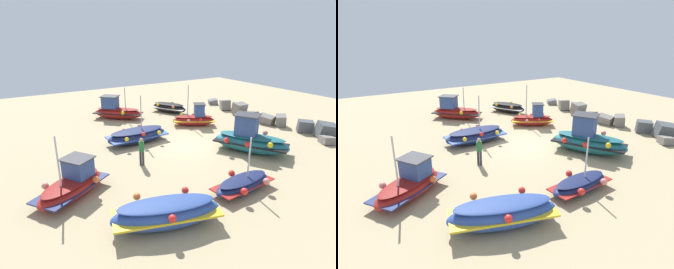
{
  "view_description": "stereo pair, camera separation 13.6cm",
  "coord_description": "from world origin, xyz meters",
  "views": [
    {
      "loc": [
        15.2,
        -11.07,
        7.46
      ],
      "look_at": [
        -0.54,
        -1.3,
        0.9
      ],
      "focal_mm": 30.51,
      "sensor_mm": 36.0,
      "label": 1
    },
    {
      "loc": [
        15.27,
        -10.95,
        7.46
      ],
      "look_at": [
        -0.54,
        -1.3,
        0.9
      ],
      "focal_mm": 30.51,
      "sensor_mm": 36.0,
      "label": 2
    }
  ],
  "objects": [
    {
      "name": "fishing_boat_1",
      "position": [
        6.84,
        -5.95,
        0.62
      ],
      "size": [
        2.74,
        4.78,
        1.2
      ],
      "rotation": [
        0.0,
        0.0,
        1.27
      ],
      "color": "#2D4C9E",
      "rests_on": "ground_plane"
    },
    {
      "name": "fishing_boat_0",
      "position": [
        -2.39,
        -2.74,
        0.55
      ],
      "size": [
        2.17,
        4.54,
        3.45
      ],
      "rotation": [
        0.0,
        0.0,
        4.73
      ],
      "color": "navy",
      "rests_on": "ground_plane"
    },
    {
      "name": "fishing_boat_3",
      "position": [
        -9.03,
        -1.6,
        0.71
      ],
      "size": [
        4.31,
        4.43,
        2.97
      ],
      "rotation": [
        0.0,
        0.0,
        3.96
      ],
      "color": "maroon",
      "rests_on": "ground_plane"
    },
    {
      "name": "fishing_boat_2",
      "position": [
        3.07,
        2.87,
        0.82
      ],
      "size": [
        5.18,
        4.15,
        2.6
      ],
      "rotation": [
        0.0,
        0.0,
        3.67
      ],
      "color": "#1E6670",
      "rests_on": "ground_plane"
    },
    {
      "name": "breakwater_rocks",
      "position": [
        0.67,
        9.34,
        0.46
      ],
      "size": [
        18.72,
        2.72,
        1.43
      ],
      "color": "slate",
      "rests_on": "ground_plane"
    },
    {
      "name": "person_walking",
      "position": [
        1.15,
        -4.19,
        1.0
      ],
      "size": [
        0.32,
        0.32,
        1.73
      ],
      "rotation": [
        0.0,
        0.0,
        2.44
      ],
      "color": "#2D2D38",
      "rests_on": "ground_plane"
    },
    {
      "name": "fishing_boat_5",
      "position": [
        -8.33,
        3.62,
        0.51
      ],
      "size": [
        3.79,
        2.87,
        1.05
      ],
      "rotation": [
        0.0,
        0.0,
        3.65
      ],
      "color": "black",
      "rests_on": "ground_plane"
    },
    {
      "name": "fishing_boat_6",
      "position": [
        2.42,
        -8.57,
        0.6
      ],
      "size": [
        3.53,
        4.2,
        3.33
      ],
      "rotation": [
        0.0,
        0.0,
        2.14
      ],
      "color": "maroon",
      "rests_on": "ground_plane"
    },
    {
      "name": "ground_plane",
      "position": [
        0.0,
        0.0,
        0.0
      ],
      "size": [
        48.65,
        48.65,
        0.0
      ],
      "primitive_type": "plane",
      "color": "tan"
    },
    {
      "name": "fishing_boat_7",
      "position": [
        6.48,
        -1.26,
        0.4
      ],
      "size": [
        1.92,
        3.63,
        2.82
      ],
      "rotation": [
        0.0,
        0.0,
        4.78
      ],
      "color": "navy",
      "rests_on": "ground_plane"
    },
    {
      "name": "fishing_boat_4",
      "position": [
        -3.55,
        3.22,
        0.6
      ],
      "size": [
        2.99,
        3.79,
        3.53
      ],
      "rotation": [
        0.0,
        0.0,
        1.04
      ],
      "color": "maroon",
      "rests_on": "ground_plane"
    }
  ]
}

